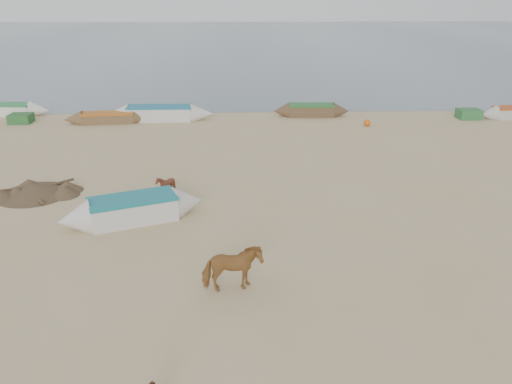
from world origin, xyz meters
TOP-DOWN VIEW (x-y plane):
  - ground at (0.00, 0.00)m, footprint 140.00×140.00m
  - sea at (0.00, 82.00)m, footprint 160.00×160.00m
  - cow_adult at (-0.87, -1.21)m, footprint 1.83×1.10m
  - calf_front at (-3.78, 6.29)m, footprint 0.88×0.80m
  - near_canoe at (-4.65, 3.72)m, footprint 5.56×3.23m
  - debris_pile at (-9.47, 6.58)m, footprint 4.10×4.10m
  - waterline_canoes at (-0.76, 20.58)m, footprint 59.35×4.30m
  - beach_clutter at (4.20, 20.18)m, footprint 45.08×4.55m

SIDE VIEW (x-z plane):
  - ground at x=0.00m, z-range 0.00..0.00m
  - sea at x=0.00m, z-range 0.01..0.01m
  - debris_pile at x=-9.47m, z-range 0.00..0.43m
  - beach_clutter at x=4.20m, z-range -0.02..0.62m
  - waterline_canoes at x=-0.76m, z-range -0.07..0.92m
  - calf_front at x=-3.78m, z-range 0.00..0.90m
  - near_canoe at x=-4.65m, z-range 0.00..0.96m
  - cow_adult at x=-0.87m, z-range 0.00..1.45m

